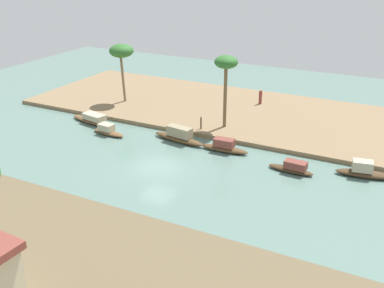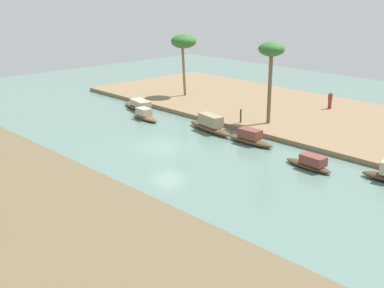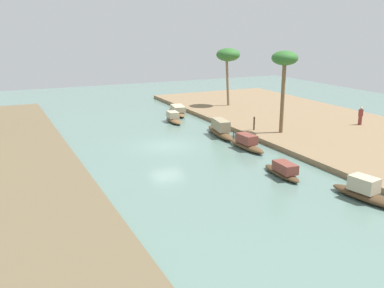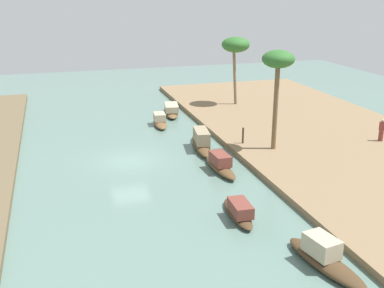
{
  "view_description": "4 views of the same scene",
  "coord_description": "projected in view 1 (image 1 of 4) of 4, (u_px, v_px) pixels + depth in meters",
  "views": [
    {
      "loc": [
        -17.3,
        27.87,
        15.68
      ],
      "look_at": [
        -1.17,
        -3.67,
        0.8
      ],
      "focal_mm": 43.07,
      "sensor_mm": 36.0,
      "label": 1
    },
    {
      "loc": [
        -27.39,
        23.19,
        11.61
      ],
      "look_at": [
        -1.75,
        -0.78,
        0.54
      ],
      "focal_mm": 47.92,
      "sensor_mm": 36.0,
      "label": 2
    },
    {
      "loc": [
        -30.42,
        12.13,
        9.12
      ],
      "look_at": [
        -1.9,
        -1.33,
        0.46
      ],
      "focal_mm": 40.78,
      "sensor_mm": 36.0,
      "label": 3
    },
    {
      "loc": [
        -29.28,
        4.43,
        10.97
      ],
      "look_at": [
        -0.33,
        -4.26,
        0.87
      ],
      "focal_mm": 44.04,
      "sensor_mm": 36.0,
      "label": 4
    }
  ],
  "objects": [
    {
      "name": "sampan_downstream_large",
      "position": [
        293.0,
        168.0,
        35.16
      ],
      "size": [
        3.6,
        1.14,
        0.96
      ],
      "rotation": [
        0.0,
        0.0,
        -0.06
      ],
      "color": "#47331E",
      "rests_on": "river_water"
    },
    {
      "name": "mooring_post",
      "position": [
        201.0,
        123.0,
        42.67
      ],
      "size": [
        0.14,
        0.14,
        1.15
      ],
      "primitive_type": "cylinder",
      "color": "#4C3823",
      "rests_on": "riverbank_left"
    },
    {
      "name": "sampan_near_left_bank",
      "position": [
        224.0,
        147.0,
        38.83
      ],
      "size": [
        4.22,
        1.15,
        1.14
      ],
      "rotation": [
        0.0,
        0.0,
        0.04
      ],
      "color": "brown",
      "rests_on": "river_water"
    },
    {
      "name": "riverbank_left",
      "position": [
        231.0,
        110.0,
        48.46
      ],
      "size": [
        43.58,
        15.86,
        0.39
      ],
      "primitive_type": "cube",
      "color": "#846B4C",
      "rests_on": "ground"
    },
    {
      "name": "palm_tree_left_near",
      "position": [
        226.0,
        66.0,
        41.21
      ],
      "size": [
        2.14,
        2.14,
        6.73
      ],
      "color": "brown",
      "rests_on": "riverbank_left"
    },
    {
      "name": "sampan_with_red_awning",
      "position": [
        108.0,
        131.0,
        42.44
      ],
      "size": [
        3.54,
        1.3,
        1.0
      ],
      "rotation": [
        0.0,
        0.0,
        -0.1
      ],
      "color": "brown",
      "rests_on": "river_water"
    },
    {
      "name": "sampan_midstream",
      "position": [
        365.0,
        171.0,
        34.46
      ],
      "size": [
        4.54,
        1.91,
        1.27
      ],
      "rotation": [
        0.0,
        0.0,
        0.18
      ],
      "color": "#47331E",
      "rests_on": "river_water"
    },
    {
      "name": "sampan_foreground",
      "position": [
        92.0,
        119.0,
        45.29
      ],
      "size": [
        5.2,
        2.15,
        1.0
      ],
      "rotation": [
        0.0,
        0.0,
        -0.19
      ],
      "color": "brown",
      "rests_on": "river_water"
    },
    {
      "name": "palm_tree_left_far",
      "position": [
        121.0,
        52.0,
        48.6
      ],
      "size": [
        2.58,
        2.58,
        6.29
      ],
      "color": "#7F6647",
      "rests_on": "riverbank_left"
    },
    {
      "name": "person_on_near_bank",
      "position": [
        260.0,
        98.0,
        49.65
      ],
      "size": [
        0.4,
        0.4,
        1.63
      ],
      "rotation": [
        0.0,
        0.0,
        1.32
      ],
      "color": "brown",
      "rests_on": "riverbank_left"
    },
    {
      "name": "sampan_open_hull",
      "position": [
        179.0,
        136.0,
        40.8
      ],
      "size": [
        5.35,
        1.82,
        1.41
      ],
      "rotation": [
        0.0,
        0.0,
        -0.15
      ],
      "color": "brown",
      "rests_on": "river_water"
    },
    {
      "name": "river_water",
      "position": [
        158.0,
        167.0,
        36.21
      ],
      "size": [
        73.61,
        73.61,
        0.0
      ],
      "primitive_type": "plane",
      "color": "slate",
      "rests_on": "ground"
    },
    {
      "name": "riverbank_right",
      "position": [
        8.0,
        275.0,
        23.81
      ],
      "size": [
        43.58,
        15.86,
        0.39
      ],
      "primitive_type": "cube",
      "color": "brown",
      "rests_on": "ground"
    }
  ]
}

